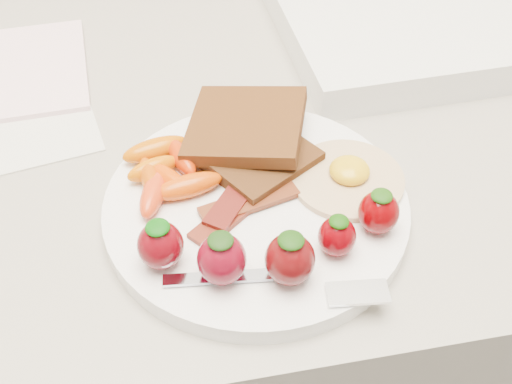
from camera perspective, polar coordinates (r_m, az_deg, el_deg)
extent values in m
cube|color=gray|center=(1.02, -2.34, -13.52)|extent=(2.00, 0.60, 0.90)
cylinder|color=white|center=(0.57, 0.00, -1.34)|extent=(0.27, 0.27, 0.02)
cube|color=black|center=(0.60, 0.03, 3.22)|extent=(0.12, 0.12, 0.01)
cube|color=#401F0A|center=(0.61, -0.91, 5.96)|extent=(0.14, 0.14, 0.02)
cylinder|color=beige|center=(0.59, 8.14, 1.16)|extent=(0.11, 0.11, 0.01)
ellipsoid|color=gold|center=(0.58, 8.32, 1.92)|extent=(0.04, 0.04, 0.02)
cube|color=#38120C|center=(0.55, -2.09, -1.84)|extent=(0.08, 0.07, 0.00)
cube|color=#4D190B|center=(0.56, -0.61, -0.88)|extent=(0.09, 0.04, 0.00)
cube|color=#4B060A|center=(0.56, -1.59, -0.13)|extent=(0.07, 0.08, 0.00)
ellipsoid|color=#D06200|center=(0.59, -9.16, 2.06)|extent=(0.05, 0.03, 0.02)
ellipsoid|color=#D24000|center=(0.57, -7.71, 1.08)|extent=(0.05, 0.05, 0.02)
ellipsoid|color=red|center=(0.56, -9.11, -0.12)|extent=(0.04, 0.06, 0.02)
ellipsoid|color=#C42E03|center=(0.59, -6.65, 3.08)|extent=(0.03, 0.06, 0.02)
ellipsoid|color=#C45900|center=(0.61, -8.96, 3.78)|extent=(0.07, 0.04, 0.02)
ellipsoid|color=#C94404|center=(0.57, -6.06, 0.53)|extent=(0.07, 0.03, 0.02)
ellipsoid|color=#BF4902|center=(0.58, -9.40, 1.29)|extent=(0.03, 0.05, 0.02)
ellipsoid|color=#59040B|center=(0.51, -8.49, -4.71)|extent=(0.04, 0.04, 0.04)
ellipsoid|color=#094B07|center=(0.49, -8.75, -3.13)|extent=(0.02, 0.02, 0.01)
ellipsoid|color=maroon|center=(0.49, -3.07, -5.98)|extent=(0.04, 0.04, 0.04)
ellipsoid|color=#15330C|center=(0.48, -3.17, -4.33)|extent=(0.02, 0.02, 0.01)
ellipsoid|color=#50070A|center=(0.49, 3.03, -6.00)|extent=(0.04, 0.04, 0.04)
ellipsoid|color=#133808|center=(0.48, 3.13, -4.31)|extent=(0.02, 0.02, 0.01)
ellipsoid|color=#5F0005|center=(0.52, 7.21, -3.94)|extent=(0.03, 0.03, 0.03)
ellipsoid|color=#124205|center=(0.50, 7.39, -2.62)|extent=(0.02, 0.02, 0.01)
ellipsoid|color=#610003|center=(0.54, 10.84, -1.79)|extent=(0.03, 0.03, 0.04)
ellipsoid|color=#19440A|center=(0.52, 11.13, -0.33)|extent=(0.02, 0.02, 0.01)
cube|color=#B5B9CE|center=(0.51, -1.77, -7.53)|extent=(0.12, 0.02, 0.00)
cube|color=white|center=(0.50, 9.04, -8.83)|extent=(0.05, 0.03, 0.00)
cube|color=silver|center=(0.74, -21.14, 7.21)|extent=(0.20, 0.25, 0.00)
cube|color=#FBD0DD|center=(0.79, -19.40, 10.30)|extent=(0.13, 0.19, 0.01)
cube|color=white|center=(0.83, 14.73, 14.54)|extent=(0.35, 0.29, 0.04)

